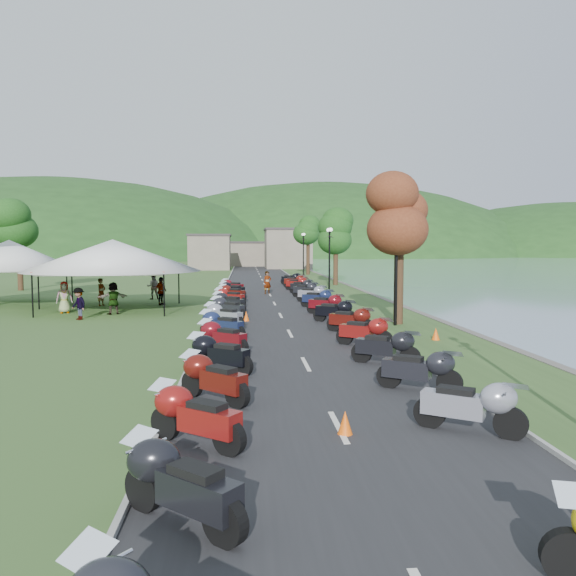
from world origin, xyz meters
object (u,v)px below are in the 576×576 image
object	(u,v)px
pedestrian_b	(153,299)
pedestrian_c	(79,320)
pedestrian_a	(102,306)
vendor_tent_main	(113,275)

from	to	relation	value
pedestrian_b	pedestrian_c	bearing A→B (deg)	68.50
pedestrian_a	pedestrian_b	xyz separation A→B (m)	(2.49, 3.83, 0.00)
pedestrian_c	vendor_tent_main	bearing A→B (deg)	125.07
pedestrian_a	pedestrian_c	world-z (taller)	pedestrian_a
pedestrian_b	pedestrian_c	xyz separation A→B (m)	(-1.98, -10.33, 0.00)
pedestrian_c	pedestrian_a	bearing A→B (deg)	139.04
vendor_tent_main	pedestrian_a	bearing A→B (deg)	119.53
pedestrian_a	vendor_tent_main	bearing A→B (deg)	-124.43
pedestrian_b	pedestrian_c	distance (m)	10.51
vendor_tent_main	pedestrian_c	size ratio (longest dim) A/B	4.13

